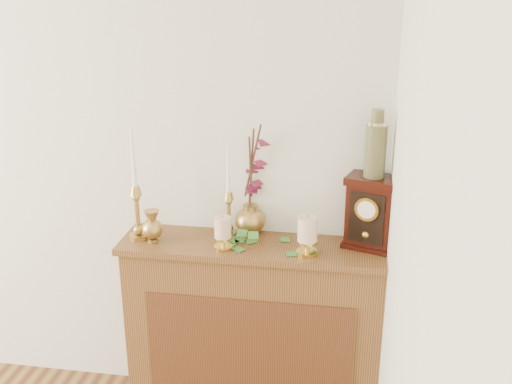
% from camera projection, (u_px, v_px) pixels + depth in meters
% --- Properties ---
extents(console_shelf, '(1.24, 0.34, 0.93)m').
position_uv_depth(console_shelf, '(254.00, 336.00, 2.92)').
color(console_shelf, brown).
rests_on(console_shelf, ground).
extents(candlestick_left, '(0.09, 0.09, 0.53)m').
position_uv_depth(candlestick_left, '(137.00, 204.00, 2.74)').
color(candlestick_left, tan).
rests_on(candlestick_left, console_shelf).
extents(candlestick_center, '(0.07, 0.07, 0.44)m').
position_uv_depth(candlestick_center, '(229.00, 206.00, 2.79)').
color(candlestick_center, tan).
rests_on(candlestick_center, console_shelf).
extents(bud_vase, '(0.10, 0.10, 0.16)m').
position_uv_depth(bud_vase, '(152.00, 227.00, 2.74)').
color(bud_vase, tan).
rests_on(bud_vase, console_shelf).
extents(ginger_jar, '(0.23, 0.24, 0.54)m').
position_uv_depth(ginger_jar, '(255.00, 183.00, 2.80)').
color(ginger_jar, tan).
rests_on(ginger_jar, console_shelf).
extents(pillar_candle_left, '(0.08, 0.08, 0.16)m').
position_uv_depth(pillar_candle_left, '(223.00, 231.00, 2.67)').
color(pillar_candle_left, gold).
rests_on(pillar_candle_left, console_shelf).
extents(pillar_candle_right, '(0.10, 0.10, 0.19)m').
position_uv_depth(pillar_candle_right, '(307.00, 234.00, 2.61)').
color(pillar_candle_right, gold).
rests_on(pillar_candle_right, console_shelf).
extents(ivy_garland, '(0.42, 0.22, 0.08)m').
position_uv_depth(ivy_garland, '(256.00, 242.00, 2.73)').
color(ivy_garland, '#38772D').
rests_on(ivy_garland, console_shelf).
extents(mantel_clock, '(0.26, 0.22, 0.33)m').
position_uv_depth(mantel_clock, '(371.00, 213.00, 2.66)').
color(mantel_clock, black).
rests_on(mantel_clock, console_shelf).
extents(ceramic_vase, '(0.09, 0.09, 0.30)m').
position_uv_depth(ceramic_vase, '(376.00, 147.00, 2.56)').
color(ceramic_vase, '#1A3527').
rests_on(ceramic_vase, mantel_clock).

